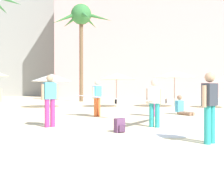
{
  "coord_description": "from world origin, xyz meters",
  "views": [
    {
      "loc": [
        -0.19,
        -5.73,
        1.36
      ],
      "look_at": [
        -0.37,
        6.71,
        1.23
      ],
      "focal_mm": 43.03,
      "sensor_mm": 36.0,
      "label": 1
    }
  ],
  "objects_px": {
    "person_mid_left": "(50,98)",
    "cafe_umbrella_1": "(174,74)",
    "person_mid_right": "(155,97)",
    "palm_tree_left": "(81,20)",
    "backpack": "(120,126)",
    "cafe_umbrella_4": "(52,78)",
    "person_near_right": "(182,108)",
    "cafe_umbrella_3": "(116,76)",
    "person_near_left": "(154,101)",
    "person_mid_center": "(210,104)",
    "beach_towel": "(155,135)",
    "person_far_right": "(97,97)"
  },
  "relations": [
    {
      "from": "person_near_right",
      "to": "cafe_umbrella_1",
      "type": "bearing_deg",
      "value": 138.6
    },
    {
      "from": "cafe_umbrella_4",
      "to": "person_near_right",
      "type": "bearing_deg",
      "value": -29.36
    },
    {
      "from": "person_near_left",
      "to": "person_mid_right",
      "type": "distance_m",
      "value": 3.16
    },
    {
      "from": "cafe_umbrella_3",
      "to": "person_near_left",
      "type": "bearing_deg",
      "value": -81.57
    },
    {
      "from": "beach_towel",
      "to": "person_near_left",
      "type": "xyz_separation_m",
      "value": [
        0.2,
        1.64,
        0.88
      ]
    },
    {
      "from": "palm_tree_left",
      "to": "backpack",
      "type": "bearing_deg",
      "value": -78.83
    },
    {
      "from": "palm_tree_left",
      "to": "person_mid_left",
      "type": "xyz_separation_m",
      "value": [
        0.95,
        -15.65,
        -6.55
      ]
    },
    {
      "from": "palm_tree_left",
      "to": "person_mid_center",
      "type": "xyz_separation_m",
      "value": [
        5.43,
        -18.22,
        -6.59
      ]
    },
    {
      "from": "backpack",
      "to": "person_mid_right",
      "type": "relative_size",
      "value": 0.26
    },
    {
      "from": "cafe_umbrella_4",
      "to": "person_mid_center",
      "type": "distance_m",
      "value": 12.61
    },
    {
      "from": "beach_towel",
      "to": "person_near_right",
      "type": "relative_size",
      "value": 1.62
    },
    {
      "from": "cafe_umbrella_4",
      "to": "person_near_right",
      "type": "height_order",
      "value": "cafe_umbrella_4"
    },
    {
      "from": "cafe_umbrella_4",
      "to": "person_near_left",
      "type": "relative_size",
      "value": 0.9
    },
    {
      "from": "cafe_umbrella_3",
      "to": "beach_towel",
      "type": "height_order",
      "value": "cafe_umbrella_3"
    },
    {
      "from": "person_near_left",
      "to": "person_mid_right",
      "type": "xyz_separation_m",
      "value": [
        0.49,
        3.12,
        0.0
      ]
    },
    {
      "from": "cafe_umbrella_3",
      "to": "person_near_right",
      "type": "xyz_separation_m",
      "value": [
        3.19,
        -4.59,
        -1.72
      ]
    },
    {
      "from": "cafe_umbrella_4",
      "to": "person_near_right",
      "type": "distance_m",
      "value": 8.6
    },
    {
      "from": "person_mid_left",
      "to": "cafe_umbrella_1",
      "type": "bearing_deg",
      "value": 109.28
    },
    {
      "from": "backpack",
      "to": "person_mid_left",
      "type": "distance_m",
      "value": 2.68
    },
    {
      "from": "palm_tree_left",
      "to": "cafe_umbrella_1",
      "type": "xyz_separation_m",
      "value": [
        7.09,
        -6.72,
        -5.32
      ]
    },
    {
      "from": "beach_towel",
      "to": "backpack",
      "type": "height_order",
      "value": "backpack"
    },
    {
      "from": "backpack",
      "to": "beach_towel",
      "type": "bearing_deg",
      "value": 30.77
    },
    {
      "from": "person_far_right",
      "to": "person_mid_center",
      "type": "relative_size",
      "value": 1.38
    },
    {
      "from": "cafe_umbrella_4",
      "to": "person_near_left",
      "type": "xyz_separation_m",
      "value": [
        5.44,
        -8.11,
        -1.05
      ]
    },
    {
      "from": "cafe_umbrella_3",
      "to": "person_near_left",
      "type": "height_order",
      "value": "cafe_umbrella_3"
    },
    {
      "from": "cafe_umbrella_1",
      "to": "person_mid_right",
      "type": "xyz_separation_m",
      "value": [
        -2.11,
        -5.66,
        -1.31
      ]
    },
    {
      "from": "cafe_umbrella_3",
      "to": "person_mid_right",
      "type": "xyz_separation_m",
      "value": [
        1.76,
        -5.43,
        -1.16
      ]
    },
    {
      "from": "person_mid_center",
      "to": "person_mid_right",
      "type": "bearing_deg",
      "value": -37.42
    },
    {
      "from": "beach_towel",
      "to": "person_near_right",
      "type": "height_order",
      "value": "person_near_right"
    },
    {
      "from": "cafe_umbrella_1",
      "to": "palm_tree_left",
      "type": "bearing_deg",
      "value": 136.5
    },
    {
      "from": "cafe_umbrella_3",
      "to": "person_near_left",
      "type": "distance_m",
      "value": 8.72
    },
    {
      "from": "person_near_left",
      "to": "person_near_right",
      "type": "relative_size",
      "value": 2.98
    },
    {
      "from": "cafe_umbrella_3",
      "to": "cafe_umbrella_4",
      "type": "relative_size",
      "value": 0.97
    },
    {
      "from": "palm_tree_left",
      "to": "backpack",
      "type": "relative_size",
      "value": 21.32
    },
    {
      "from": "cafe_umbrella_1",
      "to": "person_far_right",
      "type": "xyz_separation_m",
      "value": [
        -4.76,
        -5.82,
        -1.29
      ]
    },
    {
      "from": "cafe_umbrella_1",
      "to": "backpack",
      "type": "distance_m",
      "value": 10.85
    },
    {
      "from": "cafe_umbrella_4",
      "to": "person_near_left",
      "type": "bearing_deg",
      "value": -56.14
    },
    {
      "from": "person_mid_center",
      "to": "person_far_right",
      "type": "bearing_deg",
      "value": -13.25
    },
    {
      "from": "person_mid_center",
      "to": "person_near_right",
      "type": "xyz_separation_m",
      "value": [
        0.97,
        6.68,
        -0.6
      ]
    },
    {
      "from": "beach_towel",
      "to": "cafe_umbrella_4",
      "type": "bearing_deg",
      "value": 118.25
    },
    {
      "from": "person_near_left",
      "to": "person_mid_left",
      "type": "bearing_deg",
      "value": -60.39
    },
    {
      "from": "palm_tree_left",
      "to": "person_mid_right",
      "type": "bearing_deg",
      "value": -68.13
    },
    {
      "from": "person_mid_right",
      "to": "person_mid_left",
      "type": "height_order",
      "value": "person_mid_left"
    },
    {
      "from": "cafe_umbrella_1",
      "to": "beach_towel",
      "type": "distance_m",
      "value": 11.02
    },
    {
      "from": "person_mid_right",
      "to": "palm_tree_left",
      "type": "bearing_deg",
      "value": -171.01
    },
    {
      "from": "backpack",
      "to": "person_near_left",
      "type": "relative_size",
      "value": 0.15
    },
    {
      "from": "palm_tree_left",
      "to": "cafe_umbrella_3",
      "type": "xyz_separation_m",
      "value": [
        3.21,
        -6.95,
        -5.47
      ]
    },
    {
      "from": "cafe_umbrella_1",
      "to": "person_mid_left",
      "type": "distance_m",
      "value": 10.9
    },
    {
      "from": "backpack",
      "to": "person_near_right",
      "type": "xyz_separation_m",
      "value": [
        3.1,
        5.16,
        0.13
      ]
    },
    {
      "from": "beach_towel",
      "to": "person_near_right",
      "type": "bearing_deg",
      "value": 69.29
    }
  ]
}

